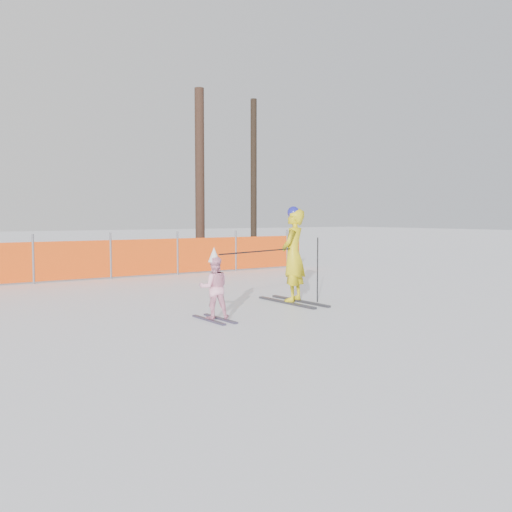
% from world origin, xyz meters
% --- Properties ---
extents(ground, '(120.00, 120.00, 0.00)m').
position_xyz_m(ground, '(0.00, 0.00, 0.00)').
color(ground, white).
rests_on(ground, ground).
extents(adult, '(0.78, 1.72, 1.88)m').
position_xyz_m(adult, '(1.26, 1.06, 0.94)').
color(adult, black).
rests_on(adult, ground).
extents(child, '(0.60, 0.98, 1.19)m').
position_xyz_m(child, '(-0.95, 0.31, 0.54)').
color(child, black).
rests_on(child, ground).
extents(ski_poles, '(2.56, 0.69, 1.28)m').
position_xyz_m(ski_poles, '(0.75, 0.75, 0.90)').
color(ski_poles, black).
rests_on(ski_poles, ground).
extents(safety_fence, '(16.53, 0.06, 1.25)m').
position_xyz_m(safety_fence, '(-1.92, 7.22, 0.56)').
color(safety_fence, '#595960').
rests_on(safety_fence, ground).
extents(tree_trunks, '(3.25, 1.27, 6.28)m').
position_xyz_m(tree_trunks, '(5.28, 10.47, 3.10)').
color(tree_trunks, '#311F16').
rests_on(tree_trunks, ground).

